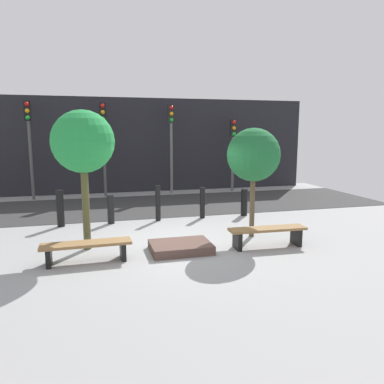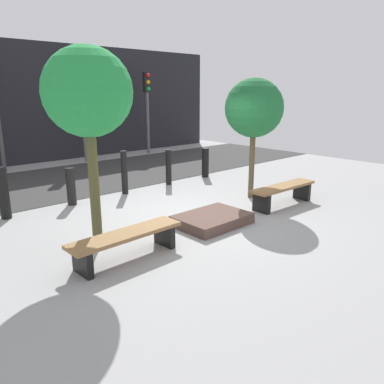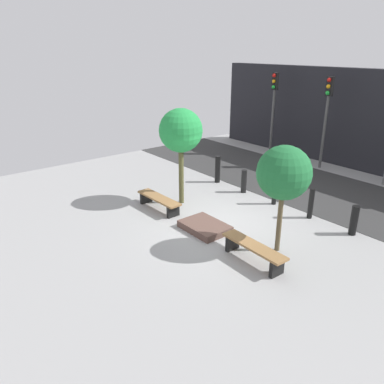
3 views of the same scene
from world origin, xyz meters
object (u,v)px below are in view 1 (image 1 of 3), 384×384
traffic_light_mid_west (103,133)px  traffic_light_mid_east (171,133)px  tree_behind_right_bench (253,155)px  tree_behind_left_bench (83,143)px  bollard_right (202,203)px  bench_left (87,248)px  bollard_center (158,203)px  bollard_left (111,209)px  traffic_light_east (233,142)px  traffic_light_west (29,132)px  bollard_far_right (244,202)px  bollard_far_left (60,208)px  planter_bed (181,247)px  bench_right (267,233)px

traffic_light_mid_west → traffic_light_mid_east: bearing=-0.0°
tree_behind_right_bench → traffic_light_mid_west: traffic_light_mid_west is taller
tree_behind_left_bench → bollard_right: 4.68m
bench_left → bollard_center: size_ratio=1.72×
tree_behind_right_bench → bollard_center: (-2.08, 2.38, -1.59)m
bollard_left → bollard_right: (2.85, 0.00, 0.06)m
tree_behind_left_bench → traffic_light_east: size_ratio=0.99×
tree_behind_right_bench → traffic_light_west: (-6.36, 7.23, 0.56)m
tree_behind_left_bench → bollard_far_right: size_ratio=3.66×
bollard_far_left → traffic_light_west: 5.50m
bollard_right → traffic_light_mid_east: (0.00, 4.85, 2.17)m
bollard_far_left → bollard_far_right: bearing=0.0°
tree_behind_left_bench → traffic_light_mid_west: (0.65, 7.23, 0.20)m
bench_left → traffic_light_mid_east: traffic_light_mid_east is taller
planter_bed → bollard_far_right: bollard_far_right is taller
planter_bed → bollard_center: size_ratio=1.26×
bollard_center → traffic_light_east: traffic_light_east is taller
bench_right → bollard_right: 3.37m
planter_bed → traffic_light_mid_west: traffic_light_mid_west is taller
planter_bed → bench_left: bearing=-174.5°
bollard_center → traffic_light_mid_west: (-1.43, 4.85, 2.13)m
bench_left → traffic_light_mid_east: size_ratio=0.49×
bollard_far_left → bollard_center: size_ratio=0.98×
planter_bed → bollard_far_left: bollard_far_left is taller
tree_behind_right_bench → tree_behind_left_bench: bearing=180.0°
bollard_right → traffic_light_west: 7.81m
bench_right → planter_bed: bench_right is taller
tree_behind_left_bench → traffic_light_east: (6.36, 7.22, -0.21)m
traffic_light_west → bollard_left: bearing=-59.5°
tree_behind_left_bench → bollard_center: tree_behind_left_bench is taller
bench_right → traffic_light_mid_east: size_ratio=0.49×
bollard_far_left → bollard_left: bearing=0.0°
bollard_right → bollard_far_right: bollard_right is taller
bollard_far_left → traffic_light_mid_west: bearing=73.6°
bollard_left → traffic_light_west: size_ratio=0.22×
traffic_light_west → bollard_center: bearing=-48.5°
bollard_far_left → tree_behind_right_bench: bearing=-25.7°
planter_bed → traffic_light_west: bearing=118.3°
bollard_far_left → bollard_far_right: size_ratio=1.22×
bench_left → bollard_right: size_ratio=1.92×
traffic_light_mid_east → traffic_light_east: 2.88m
tree_behind_left_bench → bench_right: bearing=-12.6°
bollard_far_right → traffic_light_east: bearing=73.6°
bollard_center → bollard_far_right: bearing=0.0°
bollard_right → bollard_left: bearing=180.0°
tree_behind_right_bench → traffic_light_east: (2.20, 7.22, 0.14)m
bench_left → bollard_far_left: (-0.77, 3.31, 0.22)m
bollard_left → bollard_center: (1.43, 0.00, 0.12)m
traffic_light_west → traffic_light_mid_west: size_ratio=1.01×
traffic_light_east → bollard_center: bearing=-131.5°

